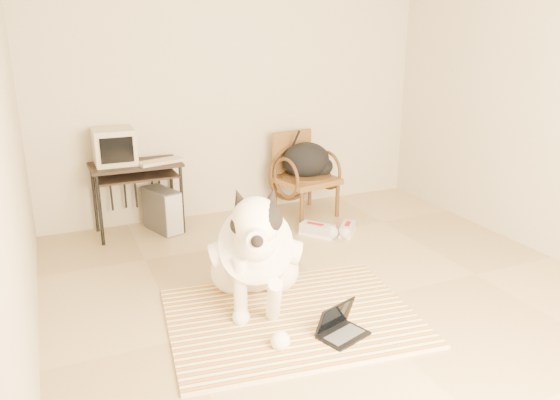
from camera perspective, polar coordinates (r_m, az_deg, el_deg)
floor at (r=3.95m, az=6.92°, el=-10.65°), size 4.50×4.50×0.00m
wall_back at (r=5.55m, az=-4.52°, el=12.34°), size 4.50×0.00×4.50m
wall_left at (r=3.03m, az=-27.00°, el=5.92°), size 0.00×4.50×4.50m
rug at (r=3.74m, az=1.25°, el=-12.13°), size 1.76×1.42×0.02m
dog at (r=3.75m, az=-2.57°, el=-5.67°), size 0.71×1.33×0.97m
laptop at (r=3.52m, az=6.29°, el=-13.06°), size 0.35×0.30×0.21m
computer_desk at (r=5.18m, az=-14.79°, el=2.70°), size 0.82×0.47×0.67m
crt_monitor at (r=5.15m, az=-16.91°, el=5.37°), size 0.36×0.35×0.32m
desk_keyboard at (r=5.11m, az=-12.35°, el=3.95°), size 0.45×0.26×0.03m
pc_tower at (r=5.28m, az=-12.19°, el=-1.03°), size 0.31×0.47×0.41m
rattan_chair at (r=5.58m, az=2.44°, el=2.71°), size 0.65×0.63×0.84m
backpack at (r=5.56m, az=2.98°, el=4.05°), size 0.53×0.41×0.37m
sneaker_left at (r=5.10m, az=3.92°, el=-3.19°), size 0.30×0.34×0.11m
sneaker_right at (r=5.17m, az=7.05°, el=-3.08°), size 0.26×0.28×0.10m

